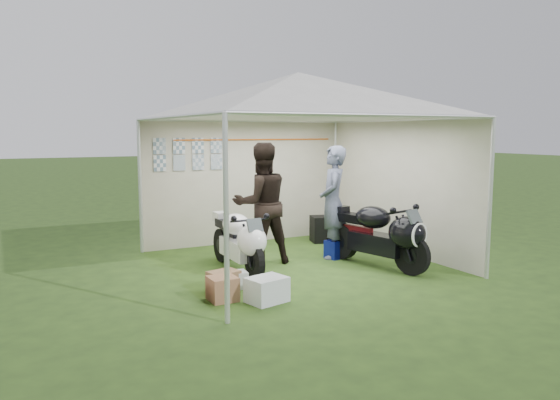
# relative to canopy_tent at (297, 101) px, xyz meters

# --- Properties ---
(ground) EXTENTS (80.00, 80.00, 0.00)m
(ground) POSITION_rel_canopy_tent_xyz_m (0.00, -0.03, -2.58)
(ground) COLOR #2B4519
(ground) RESTS_ON ground
(canopy_tent) EXTENTS (5.66, 5.66, 3.00)m
(canopy_tent) POSITION_rel_canopy_tent_xyz_m (0.00, 0.00, 0.00)
(canopy_tent) COLOR silver
(canopy_tent) RESTS_ON ground
(motorcycle_white) EXTENTS (0.42, 1.81, 0.89)m
(motorcycle_white) POSITION_rel_canopy_tent_xyz_m (-1.00, -0.06, -2.08)
(motorcycle_white) COLOR black
(motorcycle_white) RESTS_ON ground
(motorcycle_black) EXTENTS (0.75, 1.96, 0.98)m
(motorcycle_black) POSITION_rel_canopy_tent_xyz_m (1.03, -0.83, -2.03)
(motorcycle_black) COLOR black
(motorcycle_black) RESTS_ON ground
(paddock_stand) EXTENTS (0.45, 0.34, 0.30)m
(paddock_stand) POSITION_rel_canopy_tent_xyz_m (0.81, 0.05, -2.42)
(paddock_stand) COLOR #1522B4
(paddock_stand) RESTS_ON ground
(person_dark_jacket) EXTENTS (0.99, 0.80, 1.93)m
(person_dark_jacket) POSITION_rel_canopy_tent_xyz_m (-0.48, 0.29, -1.61)
(person_dark_jacket) COLOR black
(person_dark_jacket) RESTS_ON ground
(person_blue_jacket) EXTENTS (0.73, 0.82, 1.87)m
(person_blue_jacket) POSITION_rel_canopy_tent_xyz_m (0.75, 0.11, -1.64)
(person_blue_jacket) COLOR slate
(person_blue_jacket) RESTS_ON ground
(equipment_box) EXTENTS (0.59, 0.52, 0.50)m
(equipment_box) POSITION_rel_canopy_tent_xyz_m (1.33, 1.29, -2.33)
(equipment_box) COLOR black
(equipment_box) RESTS_ON ground
(crate_0) EXTENTS (0.54, 0.46, 0.31)m
(crate_0) POSITION_rel_canopy_tent_xyz_m (-1.28, -1.56, -2.42)
(crate_0) COLOR silver
(crate_0) RESTS_ON ground
(crate_1) EXTENTS (0.34, 0.34, 0.30)m
(crate_1) POSITION_rel_canopy_tent_xyz_m (-1.75, -1.25, -2.42)
(crate_1) COLOR #8B5E42
(crate_1) RESTS_ON ground
(crate_2) EXTENTS (0.34, 0.30, 0.23)m
(crate_2) POSITION_rel_canopy_tent_xyz_m (-1.40, -0.82, -2.46)
(crate_2) COLOR silver
(crate_2) RESTS_ON ground
(crate_3) EXTENTS (0.45, 0.37, 0.26)m
(crate_3) POSITION_rel_canopy_tent_xyz_m (-1.58, -0.85, -2.44)
(crate_3) COLOR brown
(crate_3) RESTS_ON ground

